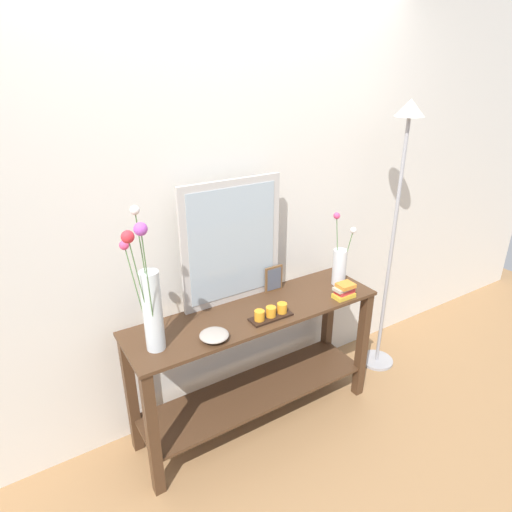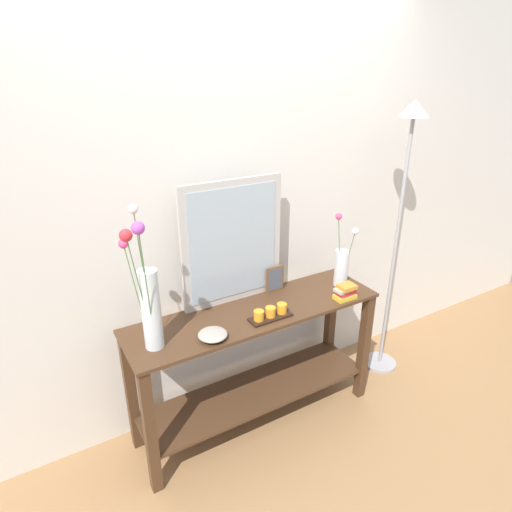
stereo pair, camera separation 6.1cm
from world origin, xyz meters
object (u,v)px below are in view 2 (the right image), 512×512
(mirror_leaning, at_px, (233,243))
(vase_right, at_px, (342,265))
(console_table, at_px, (256,354))
(candle_tray, at_px, (270,314))
(picture_frame_small, at_px, (275,279))
(floor_lamp, at_px, (402,201))
(book_stack, at_px, (345,292))
(decorative_bowl, at_px, (213,335))
(tall_vase_left, at_px, (149,301))

(mirror_leaning, xyz_separation_m, vase_right, (0.67, -0.17, -0.22))
(console_table, height_order, vase_right, vase_right)
(mirror_leaning, relative_size, candle_tray, 2.96)
(candle_tray, bearing_deg, picture_frame_small, 53.05)
(mirror_leaning, bearing_deg, floor_lamp, -9.04)
(candle_tray, xyz_separation_m, book_stack, (0.50, -0.04, 0.02))
(picture_frame_small, height_order, decorative_bowl, picture_frame_small)
(console_table, height_order, floor_lamp, floor_lamp)
(candle_tray, relative_size, book_stack, 1.86)
(console_table, bearing_deg, candle_tray, -75.80)
(mirror_leaning, bearing_deg, vase_right, -14.44)
(picture_frame_small, bearing_deg, decorative_bowl, -153.56)
(console_table, distance_m, picture_frame_small, 0.46)
(picture_frame_small, distance_m, decorative_bowl, 0.61)
(console_table, height_order, picture_frame_small, picture_frame_small)
(candle_tray, xyz_separation_m, picture_frame_small, (0.19, 0.25, 0.05))
(console_table, bearing_deg, floor_lamp, -0.11)
(console_table, xyz_separation_m, mirror_leaning, (-0.05, 0.18, 0.66))
(tall_vase_left, height_order, vase_right, tall_vase_left)
(mirror_leaning, height_order, decorative_bowl, mirror_leaning)
(decorative_bowl, relative_size, book_stack, 1.14)
(console_table, height_order, candle_tray, candle_tray)
(picture_frame_small, height_order, book_stack, picture_frame_small)
(console_table, xyz_separation_m, decorative_bowl, (-0.33, -0.13, 0.32))
(tall_vase_left, xyz_separation_m, book_stack, (1.14, -0.10, -0.22))
(picture_frame_small, height_order, floor_lamp, floor_lamp)
(picture_frame_small, bearing_deg, vase_right, -19.14)
(console_table, bearing_deg, vase_right, 0.49)
(vase_right, relative_size, book_stack, 3.60)
(candle_tray, bearing_deg, floor_lamp, 5.81)
(tall_vase_left, xyz_separation_m, candle_tray, (0.64, -0.06, -0.23))
(tall_vase_left, relative_size, picture_frame_small, 4.52)
(vase_right, height_order, candle_tray, vase_right)
(tall_vase_left, height_order, picture_frame_small, tall_vase_left)
(tall_vase_left, bearing_deg, console_table, 4.45)
(tall_vase_left, distance_m, picture_frame_small, 0.87)
(decorative_bowl, distance_m, floor_lamp, 1.48)
(console_table, height_order, tall_vase_left, tall_vase_left)
(console_table, height_order, book_stack, book_stack)
(tall_vase_left, relative_size, vase_right, 1.56)
(console_table, relative_size, book_stack, 11.36)
(mirror_leaning, bearing_deg, tall_vase_left, -158.32)
(picture_frame_small, xyz_separation_m, decorative_bowl, (-0.55, -0.27, -0.06))
(tall_vase_left, relative_size, decorative_bowl, 4.92)
(vase_right, height_order, decorative_bowl, vase_right)
(tall_vase_left, bearing_deg, picture_frame_small, 13.04)
(book_stack, bearing_deg, vase_right, 58.50)
(mirror_leaning, relative_size, tall_vase_left, 0.98)
(mirror_leaning, height_order, picture_frame_small, mirror_leaning)
(picture_frame_small, bearing_deg, console_table, -146.48)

